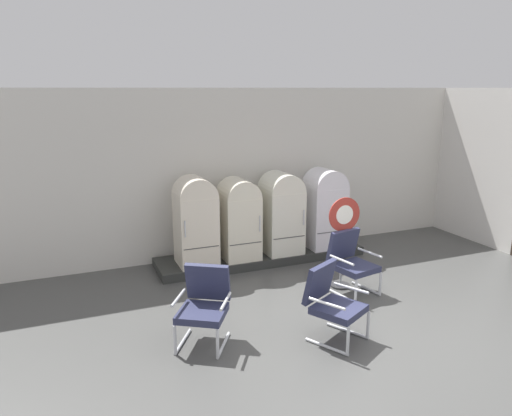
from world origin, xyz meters
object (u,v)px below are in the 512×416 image
refrigerator_0 (196,218)px  armchair_center (332,300)px  armchair_left (204,302)px  refrigerator_1 (239,216)px  armchair_right (351,260)px  sign_stand (343,240)px  refrigerator_2 (281,211)px  refrigerator_3 (325,206)px

refrigerator_0 → armchair_center: 3.10m
refrigerator_0 → armchair_left: (-0.55, -2.37, -0.44)m
refrigerator_1 → armchair_center: (0.18, -2.93, -0.39)m
armchair_right → sign_stand: 0.34m
refrigerator_1 → armchair_left: (-1.35, -2.39, -0.39)m
refrigerator_2 → refrigerator_3: 0.90m
refrigerator_2 → armchair_right: (0.38, -1.76, -0.42)m
armchair_right → armchair_center: (-1.04, -1.17, 0.00)m
armchair_left → refrigerator_1: bearing=60.5°
armchair_center → refrigerator_1: bearing=93.5°
refrigerator_0 → armchair_left: size_ratio=1.57×
sign_stand → refrigerator_1: bearing=127.4°
refrigerator_0 → sign_stand: refrigerator_0 is taller
refrigerator_2 → armchair_center: refrigerator_2 is taller
refrigerator_2 → refrigerator_3: size_ratio=0.99×
armchair_right → armchair_center: 1.57m
refrigerator_0 → armchair_right: bearing=-40.8°
armchair_left → refrigerator_3: bearing=37.4°
armchair_center → sign_stand: (1.01, 1.37, 0.28)m
refrigerator_3 → sign_stand: (-0.55, -1.53, -0.15)m
refrigerator_3 → armchair_center: size_ratio=1.55×
refrigerator_1 → refrigerator_3: 1.74m
armchair_center → refrigerator_0: bearing=108.5°
refrigerator_2 → sign_stand: (0.35, -1.56, -0.15)m
refrigerator_2 → refrigerator_1: bearing=-179.7°
refrigerator_3 → armchair_center: bearing=-118.3°
refrigerator_3 → armchair_center: refrigerator_3 is taller
refrigerator_2 → sign_stand: refrigerator_2 is taller
refrigerator_1 → armchair_left: size_ratio=1.48×
armchair_left → armchair_right: size_ratio=1.00×
refrigerator_3 → armchair_right: 1.86m
refrigerator_3 → armchair_left: 3.91m
armchair_right → armchair_left: bearing=-166.3°
refrigerator_1 → armchair_right: (1.22, -1.76, -0.39)m
armchair_left → sign_stand: (2.54, 0.83, 0.28)m
armchair_center → armchair_right: bearing=48.2°
refrigerator_1 → refrigerator_3: size_ratio=0.95×
armchair_right → sign_stand: size_ratio=0.66×
refrigerator_1 → armchair_center: size_ratio=1.48×
refrigerator_2 → refrigerator_3: bearing=-2.2°
armchair_left → armchair_center: 1.62m
refrigerator_0 → armchair_right: size_ratio=1.57×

